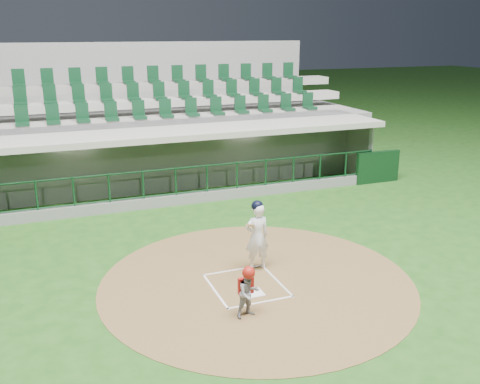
% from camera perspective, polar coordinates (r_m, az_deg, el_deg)
% --- Properties ---
extents(ground, '(120.00, 120.00, 0.00)m').
position_cam_1_polar(ground, '(12.55, 0.16, -9.41)').
color(ground, '#1D4915').
rests_on(ground, ground).
extents(dirt_circle, '(7.20, 7.20, 0.01)m').
position_cam_1_polar(dirt_circle, '(12.48, 1.80, -9.54)').
color(dirt_circle, brown).
rests_on(dirt_circle, ground).
extents(home_plate, '(0.43, 0.43, 0.02)m').
position_cam_1_polar(home_plate, '(11.96, 1.40, -10.70)').
color(home_plate, white).
rests_on(home_plate, dirt_circle).
extents(batter_box_chalk, '(1.55, 1.80, 0.01)m').
position_cam_1_polar(batter_box_chalk, '(12.29, 0.68, -9.91)').
color(batter_box_chalk, white).
rests_on(batter_box_chalk, ground).
extents(dugout_structure, '(16.40, 3.70, 3.00)m').
position_cam_1_polar(dugout_structure, '(19.35, -7.86, 3.02)').
color(dugout_structure, gray).
rests_on(dugout_structure, ground).
extents(seating_deck, '(17.00, 6.72, 5.15)m').
position_cam_1_polar(seating_deck, '(22.16, -10.14, 5.89)').
color(seating_deck, gray).
rests_on(seating_deck, ground).
extents(batter, '(0.84, 0.84, 1.73)m').
position_cam_1_polar(batter, '(12.77, 1.82, -4.60)').
color(batter, white).
rests_on(batter, dirt_circle).
extents(catcher, '(0.55, 0.46, 1.09)m').
position_cam_1_polar(catcher, '(10.86, 0.90, -10.55)').
color(catcher, gray).
rests_on(catcher, dirt_circle).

